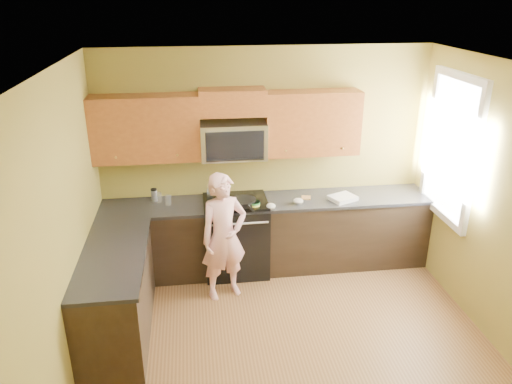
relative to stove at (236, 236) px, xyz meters
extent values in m
plane|color=brown|center=(0.40, -1.68, -0.47)|extent=(4.00, 4.00, 0.00)
plane|color=white|center=(0.40, -1.68, 2.23)|extent=(4.00, 4.00, 0.00)
plane|color=olive|center=(0.40, 0.32, 0.88)|extent=(4.00, 0.00, 4.00)
plane|color=olive|center=(-1.60, -1.68, 0.88)|extent=(0.00, 4.00, 4.00)
cube|color=black|center=(0.40, 0.02, -0.03)|extent=(4.00, 0.60, 0.88)
cube|color=black|center=(-1.30, -1.08, -0.03)|extent=(0.60, 1.60, 0.88)
cube|color=black|center=(0.40, 0.01, 0.43)|extent=(4.00, 0.62, 0.04)
cube|color=black|center=(-1.29, -1.08, 0.43)|extent=(0.62, 1.60, 0.04)
cube|color=brown|center=(0.00, 0.16, 1.62)|extent=(0.76, 0.33, 0.30)
imported|color=pink|center=(-0.18, -0.53, 0.27)|extent=(0.63, 0.51, 1.48)
cube|color=#B27F47|center=(0.87, 0.02, 0.45)|extent=(0.13, 0.13, 0.01)
ellipsoid|color=silver|center=(0.40, -0.23, 0.48)|extent=(0.11, 0.12, 0.06)
ellipsoid|color=silver|center=(0.74, -0.13, 0.48)|extent=(0.15, 0.15, 0.07)
cube|color=white|center=(1.30, -0.09, 0.47)|extent=(0.37, 0.34, 0.05)
cylinder|color=silver|center=(-0.91, 0.15, 0.51)|extent=(0.07, 0.07, 0.12)
cylinder|color=silver|center=(-0.79, 0.04, 0.51)|extent=(0.08, 0.08, 0.12)
cylinder|color=silver|center=(-0.30, 0.20, 0.51)|extent=(0.08, 0.08, 0.12)
camera|label=1|loc=(-0.47, -5.40, 2.81)|focal=34.68mm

